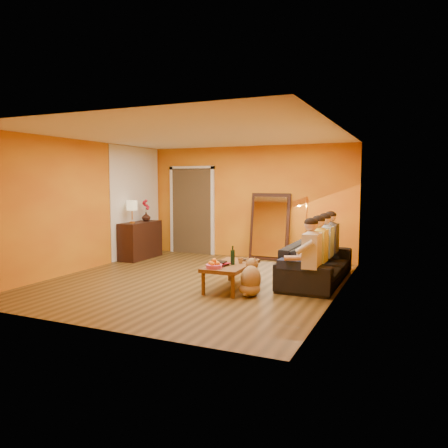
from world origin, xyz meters
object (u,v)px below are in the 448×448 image
at_px(person_far_right, 331,243).
at_px(floor_lamp, 306,236).
at_px(laptop, 249,260).
at_px(vase, 146,217).
at_px(person_mid_left, 319,252).
at_px(wine_bottle, 233,255).
at_px(sideboard, 140,240).
at_px(coffee_table, 231,276).
at_px(tumbler, 240,260).
at_px(table_lamp, 132,212).
at_px(mirror_frame, 270,226).
at_px(person_far_left, 312,257).
at_px(sofa, 317,262).
at_px(person_mid_right, 325,247).
at_px(dog, 251,276).

bearing_deg(person_far_right, floor_lamp, 169.18).
bearing_deg(laptop, vase, 126.64).
distance_m(person_mid_left, laptop, 1.20).
relative_size(floor_lamp, wine_bottle, 4.65).
bearing_deg(wine_bottle, laptop, 72.00).
relative_size(wine_bottle, laptop, 1.05).
bearing_deg(sideboard, floor_lamp, 0.94).
height_order(coffee_table, tumbler, tumbler).
xyz_separation_m(table_lamp, coffee_table, (3.05, -1.50, -0.90)).
height_order(table_lamp, person_mid_left, table_lamp).
bearing_deg(table_lamp, person_far_right, 3.50).
bearing_deg(table_lamp, laptop, -19.59).
relative_size(table_lamp, person_mid_left, 0.42).
xyz_separation_m(table_lamp, floor_lamp, (3.87, 0.36, -0.39)).
height_order(mirror_frame, wine_bottle, mirror_frame).
relative_size(floor_lamp, person_far_left, 1.18).
distance_m(sofa, floor_lamp, 0.91).
bearing_deg(table_lamp, mirror_frame, 26.32).
bearing_deg(tumbler, floor_lamp, 68.13).
relative_size(sideboard, person_mid_right, 0.97).
height_order(floor_lamp, person_far_right, floor_lamp).
relative_size(sideboard, sofa, 0.51).
bearing_deg(person_far_right, person_mid_left, -90.00).
height_order(mirror_frame, person_far_right, mirror_frame).
xyz_separation_m(mirror_frame, table_lamp, (-2.79, -1.38, 0.34)).
relative_size(coffee_table, dog, 2.04).
distance_m(person_mid_left, person_mid_right, 0.55).
xyz_separation_m(sofa, coffee_table, (-1.19, -1.12, -0.13)).
height_order(table_lamp, vase, table_lamp).
distance_m(laptop, vase, 3.69).
relative_size(tumbler, vase, 0.47).
relative_size(sofa, coffee_table, 1.91).
bearing_deg(dog, person_far_right, 85.03).
xyz_separation_m(mirror_frame, sideboard, (-2.79, -1.08, -0.34)).
height_order(person_mid_right, laptop, person_mid_right).
bearing_deg(sofa, person_far_right, -11.31).
height_order(dog, laptop, dog).
distance_m(sofa, vase, 4.38).
height_order(wine_bottle, tumbler, wine_bottle).
distance_m(person_far_left, laptop, 1.18).
height_order(mirror_frame, floor_lamp, mirror_frame).
bearing_deg(person_mid_right, person_far_right, 90.00).
bearing_deg(laptop, floor_lamp, 41.48).
height_order(floor_lamp, person_mid_left, floor_lamp).
xyz_separation_m(person_far_left, laptop, (-1.14, 0.23, -0.18)).
bearing_deg(person_mid_left, wine_bottle, -150.54).
bearing_deg(person_mid_left, sofa, 106.11).
relative_size(mirror_frame, sideboard, 1.29).
bearing_deg(dog, person_mid_left, 65.06).
xyz_separation_m(floor_lamp, person_mid_right, (0.50, -0.65, -0.11)).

